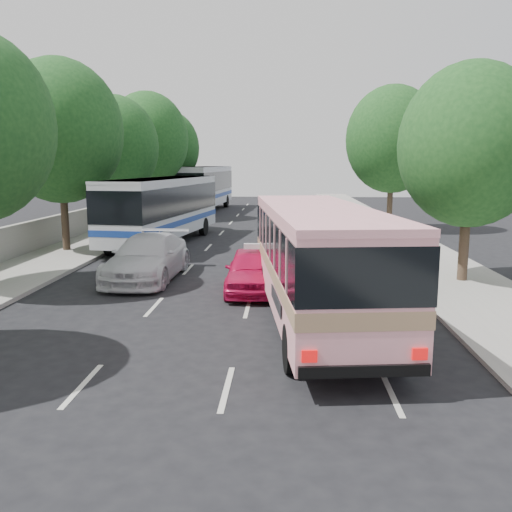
# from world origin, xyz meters

# --- Properties ---
(ground) EXTENTS (120.00, 120.00, 0.00)m
(ground) POSITION_xyz_m (0.00, 0.00, 0.00)
(ground) COLOR black
(ground) RESTS_ON ground
(sidewalk_left) EXTENTS (4.00, 90.00, 0.15)m
(sidewalk_left) POSITION_xyz_m (-8.50, 20.00, 0.07)
(sidewalk_left) COLOR #9E998E
(sidewalk_left) RESTS_ON ground
(sidewalk_right) EXTENTS (4.00, 90.00, 0.12)m
(sidewalk_right) POSITION_xyz_m (8.50, 20.00, 0.06)
(sidewalk_right) COLOR #9E998E
(sidewalk_right) RESTS_ON ground
(low_wall) EXTENTS (0.30, 90.00, 1.50)m
(low_wall) POSITION_xyz_m (-10.30, 20.00, 0.90)
(low_wall) COLOR #9E998E
(low_wall) RESTS_ON sidewalk_left
(tree_left_c) EXTENTS (6.00, 6.00, 9.35)m
(tree_left_c) POSITION_xyz_m (-8.62, 13.94, 6.12)
(tree_left_c) COLOR #38281E
(tree_left_c) RESTS_ON ground
(tree_left_d) EXTENTS (5.52, 5.52, 8.60)m
(tree_left_d) POSITION_xyz_m (-8.52, 21.94, 5.63)
(tree_left_d) COLOR #38281E
(tree_left_d) RESTS_ON ground
(tree_left_e) EXTENTS (6.30, 6.30, 9.82)m
(tree_left_e) POSITION_xyz_m (-8.42, 29.94, 6.43)
(tree_left_e) COLOR #38281E
(tree_left_e) RESTS_ON ground
(tree_left_f) EXTENTS (5.88, 5.88, 9.16)m
(tree_left_f) POSITION_xyz_m (-8.62, 37.94, 6.00)
(tree_left_f) COLOR #38281E
(tree_left_f) RESTS_ON ground
(tree_right_near) EXTENTS (5.10, 5.10, 7.95)m
(tree_right_near) POSITION_xyz_m (8.78, 7.94, 5.20)
(tree_right_near) COLOR #38281E
(tree_right_near) RESTS_ON ground
(tree_right_far) EXTENTS (6.00, 6.00, 9.35)m
(tree_right_far) POSITION_xyz_m (9.08, 23.94, 6.12)
(tree_right_far) COLOR #38281E
(tree_right_far) RESTS_ON ground
(pink_bus) EXTENTS (3.73, 10.39, 3.24)m
(pink_bus) POSITION_xyz_m (3.00, 2.46, 2.02)
(pink_bus) COLOR pink
(pink_bus) RESTS_ON ground
(pink_taxi) EXTENTS (1.89, 4.42, 1.49)m
(pink_taxi) POSITION_xyz_m (1.00, 6.26, 0.75)
(pink_taxi) COLOR #CF1249
(pink_taxi) RESTS_ON ground
(white_pickup) EXTENTS (2.58, 5.89, 1.68)m
(white_pickup) POSITION_xyz_m (-3.08, 8.00, 0.84)
(white_pickup) COLOR silver
(white_pickup) RESTS_ON ground
(tour_coach_front) EXTENTS (4.24, 12.26, 3.59)m
(tour_coach_front) POSITION_xyz_m (-4.50, 17.17, 2.16)
(tour_coach_front) COLOR silver
(tour_coach_front) RESTS_ON ground
(tour_coach_rear) EXTENTS (3.81, 13.77, 4.07)m
(tour_coach_rear) POSITION_xyz_m (-5.35, 37.95, 2.45)
(tour_coach_rear) COLOR silver
(tour_coach_rear) RESTS_ON ground
(taxi_roof_sign) EXTENTS (0.55, 0.20, 0.18)m
(taxi_roof_sign) POSITION_xyz_m (1.00, 6.26, 1.58)
(taxi_roof_sign) COLOR silver
(taxi_roof_sign) RESTS_ON pink_taxi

